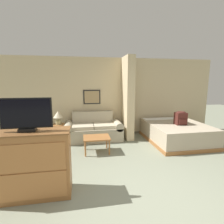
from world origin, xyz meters
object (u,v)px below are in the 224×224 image
object	(u,v)px
tv_dresser	(31,164)
bed	(176,132)
table_lamp	(58,116)
couch	(93,130)
backpack	(181,118)
tv	(26,115)
coffee_table	(97,139)

from	to	relation	value
tv_dresser	bed	distance (m)	4.19
table_lamp	bed	size ratio (longest dim) A/B	0.21
couch	table_lamp	bearing A→B (deg)	178.27
backpack	table_lamp	bearing A→B (deg)	167.61
tv	couch	bearing A→B (deg)	66.10
tv_dresser	backpack	bearing A→B (deg)	26.90
table_lamp	coffee_table	bearing A→B (deg)	-45.13
tv	backpack	world-z (taller)	tv
bed	backpack	size ratio (longest dim) A/B	4.94
couch	table_lamp	distance (m)	1.16
couch	bed	world-z (taller)	couch
table_lamp	tv_dresser	size ratio (longest dim) A/B	0.33
coffee_table	table_lamp	bearing A→B (deg)	134.87
coffee_table	tv_dresser	xyz separation A→B (m)	(-1.18, -1.59, 0.18)
table_lamp	couch	bearing A→B (deg)	-1.73
tv_dresser	backpack	xyz separation A→B (m)	(3.70, 1.88, 0.23)
coffee_table	table_lamp	size ratio (longest dim) A/B	1.64
bed	backpack	world-z (taller)	backpack
coffee_table	bed	xyz separation A→B (m)	(2.48, 0.43, -0.07)
backpack	coffee_table	bearing A→B (deg)	-173.56
couch	tv_dresser	xyz separation A→B (m)	(-1.17, -2.63, 0.23)
table_lamp	backpack	world-z (taller)	backpack
coffee_table	tv	world-z (taller)	tv
tv_dresser	tv	size ratio (longest dim) A/B	1.68
couch	tv_dresser	size ratio (longest dim) A/B	1.44
coffee_table	bed	distance (m)	2.52
bed	backpack	distance (m)	0.51
coffee_table	tv_dresser	bearing A→B (deg)	-126.48
couch	bed	bearing A→B (deg)	-13.69
couch	table_lamp	world-z (taller)	table_lamp
tv_dresser	bed	bearing A→B (deg)	29.01
bed	couch	bearing A→B (deg)	166.31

